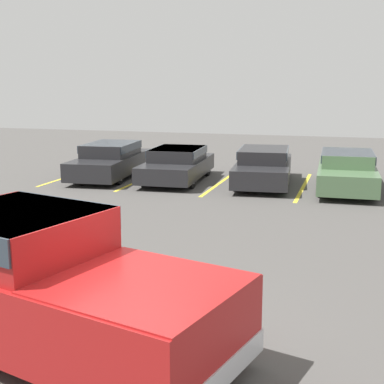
% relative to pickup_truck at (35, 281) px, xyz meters
% --- Properties ---
extents(ground_plane, '(60.00, 60.00, 0.00)m').
position_rel_pickup_truck_xyz_m(ground_plane, '(0.70, 0.40, -0.88)').
color(ground_plane, '#4C4947').
extents(stall_stripe_a, '(0.12, 5.25, 0.01)m').
position_rel_pickup_truck_xyz_m(stall_stripe_a, '(-6.24, 12.23, -0.88)').
color(stall_stripe_a, yellow).
rests_on(stall_stripe_a, ground_plane).
extents(stall_stripe_b, '(0.12, 5.25, 0.01)m').
position_rel_pickup_truck_xyz_m(stall_stripe_b, '(-3.40, 12.23, -0.88)').
color(stall_stripe_b, yellow).
rests_on(stall_stripe_b, ground_plane).
extents(stall_stripe_c, '(0.12, 5.25, 0.01)m').
position_rel_pickup_truck_xyz_m(stall_stripe_c, '(-0.56, 12.23, -0.88)').
color(stall_stripe_c, yellow).
rests_on(stall_stripe_c, ground_plane).
extents(stall_stripe_d, '(0.12, 5.25, 0.01)m').
position_rel_pickup_truck_xyz_m(stall_stripe_d, '(2.29, 12.23, -0.88)').
color(stall_stripe_d, yellow).
rests_on(stall_stripe_d, ground_plane).
extents(pickup_truck, '(5.85, 3.30, 1.77)m').
position_rel_pickup_truck_xyz_m(pickup_truck, '(0.00, 0.00, 0.00)').
color(pickup_truck, '#A51919').
rests_on(pickup_truck, ground_plane).
extents(parked_sedan_a, '(2.19, 4.86, 1.26)m').
position_rel_pickup_truck_xyz_m(parked_sedan_a, '(-4.70, 12.11, -0.21)').
color(parked_sedan_a, '#232326').
rests_on(parked_sedan_a, ground_plane).
extents(parked_sedan_b, '(2.12, 4.49, 1.16)m').
position_rel_pickup_truck_xyz_m(parked_sedan_b, '(-2.12, 12.12, -0.25)').
color(parked_sedan_b, '#232326').
rests_on(parked_sedan_b, ground_plane).
extents(parked_sedan_c, '(2.21, 4.76, 1.22)m').
position_rel_pickup_truck_xyz_m(parked_sedan_c, '(0.91, 12.34, -0.22)').
color(parked_sedan_c, '#232326').
rests_on(parked_sedan_c, ground_plane).
extents(parked_sedan_d, '(1.94, 4.81, 1.22)m').
position_rel_pickup_truck_xyz_m(parked_sedan_d, '(3.65, 12.19, -0.22)').
color(parked_sedan_d, '#4C6B47').
rests_on(parked_sedan_d, ground_plane).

